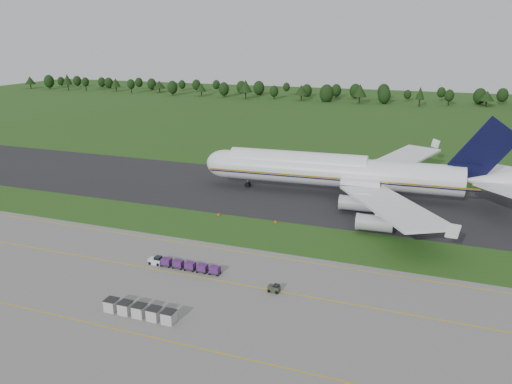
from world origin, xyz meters
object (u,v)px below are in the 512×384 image
at_px(aircraft, 343,172).
at_px(uld_row, 140,311).
at_px(utility_cart, 274,289).
at_px(edge_markers, 246,219).
at_px(baggage_train, 183,265).

xyz_separation_m(aircraft, uld_row, (-16.43, -67.46, -5.26)).
height_order(aircraft, utility_cart, aircraft).
distance_m(utility_cart, uld_row, 21.00).
xyz_separation_m(uld_row, edge_markers, (-0.01, 42.53, -0.70)).
relative_size(utility_cart, edge_markers, 0.13).
height_order(baggage_train, uld_row, uld_row).
bearing_deg(baggage_train, uld_row, -84.45).
distance_m(utility_cart, edge_markers, 32.99).
bearing_deg(aircraft, utility_cart, -90.52).
height_order(utility_cart, edge_markers, utility_cart).
bearing_deg(edge_markers, baggage_train, -93.32).
xyz_separation_m(aircraft, edge_markers, (-16.44, -24.93, -5.96)).
bearing_deg(aircraft, uld_row, -103.69).
bearing_deg(baggage_train, edge_markers, 86.68).
xyz_separation_m(baggage_train, utility_cart, (17.50, -2.30, -0.26)).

